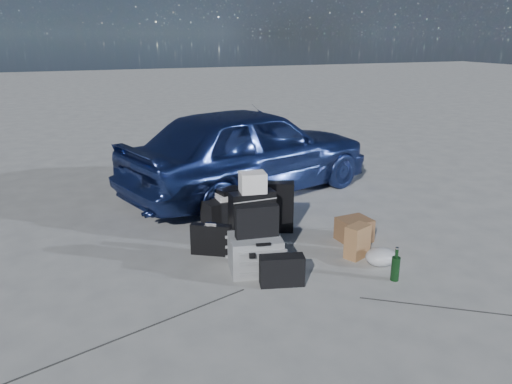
% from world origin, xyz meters
% --- Properties ---
extents(ground, '(60.00, 60.00, 0.00)m').
position_xyz_m(ground, '(0.00, 0.00, 0.00)').
color(ground, '#B4B4AF').
rests_on(ground, ground).
extents(car, '(4.07, 2.61, 1.29)m').
position_xyz_m(car, '(0.41, 2.46, 0.64)').
color(car, '#304792').
rests_on(car, ground).
extents(pelican_case, '(0.56, 0.49, 0.36)m').
position_xyz_m(pelican_case, '(-0.42, 0.10, 0.18)').
color(pelican_case, '#999B9E').
rests_on(pelican_case, ground).
extents(laptop_bag, '(0.43, 0.16, 0.31)m').
position_xyz_m(laptop_bag, '(-0.40, 0.10, 0.51)').
color(laptop_bag, black).
rests_on(laptop_bag, pelican_case).
extents(briefcase, '(0.42, 0.30, 0.33)m').
position_xyz_m(briefcase, '(-0.71, 0.62, 0.17)').
color(briefcase, black).
rests_on(briefcase, ground).
extents(suitcase_left, '(0.49, 0.34, 0.60)m').
position_xyz_m(suitcase_left, '(0.16, 0.99, 0.30)').
color(suitcase_left, black).
rests_on(suitcase_left, ground).
extents(suitcase_right, '(0.50, 0.19, 0.59)m').
position_xyz_m(suitcase_right, '(-0.20, 0.75, 0.30)').
color(suitcase_right, black).
rests_on(suitcase_right, ground).
extents(white_carton, '(0.30, 0.26, 0.22)m').
position_xyz_m(white_carton, '(-0.20, 0.74, 0.70)').
color(white_carton, white).
rests_on(white_carton, suitcase_right).
extents(duffel_bag, '(0.72, 0.42, 0.34)m').
position_xyz_m(duffel_bag, '(-0.25, 1.36, 0.17)').
color(duffel_bag, black).
rests_on(duffel_bag, ground).
extents(flat_box_white, '(0.37, 0.28, 0.06)m').
position_xyz_m(flat_box_white, '(-0.24, 1.37, 0.37)').
color(flat_box_white, white).
rests_on(flat_box_white, duffel_bag).
extents(flat_box_black, '(0.31, 0.25, 0.06)m').
position_xyz_m(flat_box_black, '(-0.25, 1.37, 0.43)').
color(flat_box_black, black).
rests_on(flat_box_black, flat_box_white).
extents(kraft_bag, '(0.30, 0.25, 0.35)m').
position_xyz_m(kraft_bag, '(0.68, 0.00, 0.17)').
color(kraft_bag, '#AB754A').
rests_on(kraft_bag, ground).
extents(cardboard_box, '(0.37, 0.33, 0.26)m').
position_xyz_m(cardboard_box, '(0.89, 0.39, 0.13)').
color(cardboard_box, brown).
rests_on(cardboard_box, ground).
extents(plastic_bag, '(0.32, 0.28, 0.18)m').
position_xyz_m(plastic_bag, '(0.80, -0.25, 0.09)').
color(plastic_bag, silver).
rests_on(plastic_bag, ground).
extents(messenger_bag, '(0.43, 0.25, 0.29)m').
position_xyz_m(messenger_bag, '(-0.30, -0.26, 0.14)').
color(messenger_bag, black).
rests_on(messenger_bag, ground).
extents(green_bottle, '(0.09, 0.09, 0.32)m').
position_xyz_m(green_bottle, '(0.73, -0.57, 0.16)').
color(green_bottle, black).
rests_on(green_bottle, ground).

